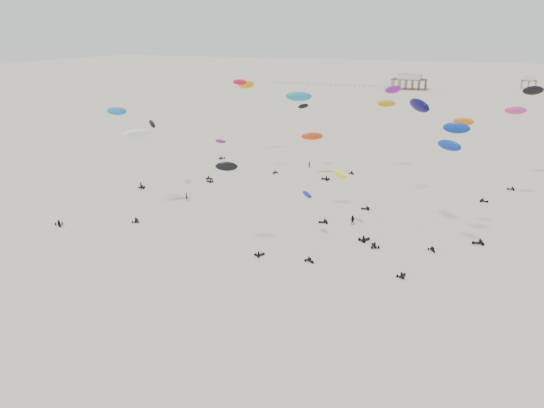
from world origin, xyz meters
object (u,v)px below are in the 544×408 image
at_px(pavilion_small, 529,83).
at_px(rig_0, 453,147).
at_px(rig_9, 151,132).
at_px(spectator_0, 187,200).
at_px(pavilion_main, 409,82).
at_px(rig_4, 98,147).

xyz_separation_m(pavilion_small, rig_0, (-30.82, -281.82, 14.15)).
bearing_deg(rig_0, rig_9, -39.34).
relative_size(rig_0, spectator_0, 10.21).
height_order(pavilion_main, rig_0, rig_0).
relative_size(pavilion_main, spectator_0, 9.80).
distance_m(pavilion_main, rig_4, 262.18).
relative_size(rig_9, spectator_0, 7.83).
xyz_separation_m(pavilion_small, rig_4, (-98.38, -290.45, 10.60)).
relative_size(rig_4, spectator_0, 11.48).
relative_size(pavilion_small, rig_0, 0.41).
distance_m(pavilion_main, rig_9, 243.28).
bearing_deg(rig_4, pavilion_main, -144.56).
xyz_separation_m(pavilion_main, pavilion_small, (70.00, 30.00, -0.74)).
height_order(pavilion_main, rig_9, rig_9).
xyz_separation_m(rig_4, rig_9, (-0.19, 19.04, -0.47)).
bearing_deg(pavilion_small, rig_0, -96.24).
bearing_deg(spectator_0, pavilion_main, -47.50).
xyz_separation_m(pavilion_small, spectator_0, (-86.41, -277.11, -3.49)).
xyz_separation_m(rig_0, rig_9, (-67.75, 10.41, -4.02)).
height_order(rig_0, spectator_0, rig_0).
xyz_separation_m(rig_0, spectator_0, (-55.60, 4.71, -17.63)).
xyz_separation_m(rig_4, spectator_0, (11.96, 13.34, -14.09)).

